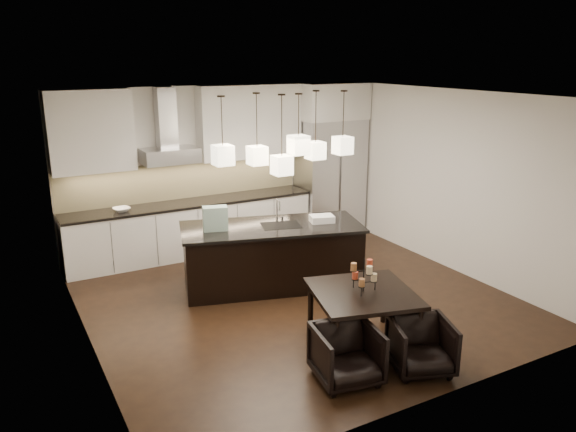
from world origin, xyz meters
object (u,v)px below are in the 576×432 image
armchair_left (347,355)px  armchair_right (421,346)px  refrigerator (330,177)px  island_body (272,257)px  dining_table (362,318)px

armchair_left → armchair_right: (0.82, -0.22, -0.01)m
refrigerator → armchair_right: bearing=-111.5°
island_body → dining_table: size_ratio=2.22×
dining_table → refrigerator: bearing=77.2°
refrigerator → armchair_left: size_ratio=3.25×
armchair_left → armchair_right: 0.85m
island_body → armchair_left: bearing=-84.3°
dining_table → armchair_right: bearing=-58.3°
refrigerator → armchair_right: refrigerator is taller
refrigerator → armchair_left: 5.23m
armchair_left → dining_table: bearing=52.6°
dining_table → armchair_right: 0.80m
refrigerator → armchair_right: (-1.83, -4.66, -0.78)m
dining_table → armchair_left: (-0.59, -0.54, -0.04)m
dining_table → island_body: bearing=108.1°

